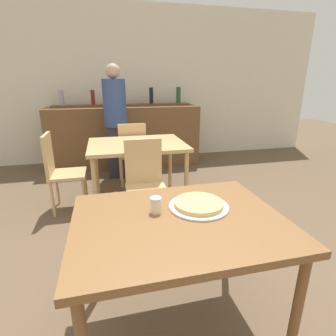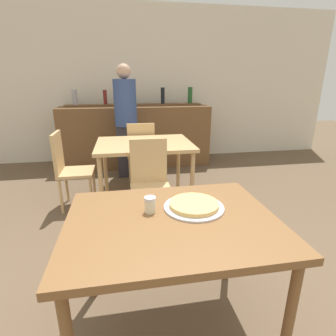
{
  "view_description": "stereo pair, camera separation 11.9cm",
  "coord_description": "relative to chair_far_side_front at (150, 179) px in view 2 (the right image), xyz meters",
  "views": [
    {
      "loc": [
        -0.35,
        -1.19,
        1.47
      ],
      "look_at": [
        0.07,
        0.55,
        0.88
      ],
      "focal_mm": 28.0,
      "sensor_mm": 36.0,
      "label": 1
    },
    {
      "loc": [
        -0.23,
        -1.22,
        1.47
      ],
      "look_at": [
        0.07,
        0.55,
        0.88
      ],
      "focal_mm": 28.0,
      "sensor_mm": 36.0,
      "label": 2
    }
  ],
  "objects": [
    {
      "name": "pizza_tray",
      "position": [
        0.13,
        -1.18,
        0.27
      ],
      "size": [
        0.35,
        0.35,
        0.04
      ],
      "color": "silver",
      "rests_on": "dining_table_near"
    },
    {
      "name": "bar_back_shelf",
      "position": [
        0.0,
        2.35,
        0.59
      ],
      "size": [
        2.39,
        0.24,
        0.32
      ],
      "color": "brown",
      "rests_on": "bar_counter"
    },
    {
      "name": "dining_table_far",
      "position": [
        -0.0,
        0.61,
        0.16
      ],
      "size": [
        1.14,
        0.89,
        0.77
      ],
      "color": "tan",
      "rests_on": "ground_plane"
    },
    {
      "name": "ground_plane",
      "position": [
        -0.01,
        -1.27,
        -0.53
      ],
      "size": [
        16.0,
        16.0,
        0.0
      ],
      "primitive_type": "plane",
      "color": "brown"
    },
    {
      "name": "cheese_shaker",
      "position": [
        -0.12,
        -1.18,
        0.3
      ],
      "size": [
        0.06,
        0.06,
        0.09
      ],
      "color": "beige",
      "rests_on": "dining_table_near"
    },
    {
      "name": "person_standing",
      "position": [
        -0.19,
        1.63,
        0.41
      ],
      "size": [
        0.34,
        0.34,
        1.72
      ],
      "color": "#2D2D38",
      "rests_on": "ground_plane"
    },
    {
      "name": "chair_far_side_back",
      "position": [
        -0.0,
        1.22,
        0.0
      ],
      "size": [
        0.4,
        0.4,
        0.93
      ],
      "rotation": [
        0.0,
        0.0,
        3.14
      ],
      "color": "tan",
      "rests_on": "ground_plane"
    },
    {
      "name": "chair_far_side_front",
      "position": [
        0.0,
        0.0,
        0.0
      ],
      "size": [
        0.4,
        0.4,
        0.93
      ],
      "color": "tan",
      "rests_on": "ground_plane"
    },
    {
      "name": "bar_counter",
      "position": [
        -0.01,
        2.21,
        0.0
      ],
      "size": [
        2.6,
        0.56,
        1.06
      ],
      "color": "brown",
      "rests_on": "ground_plane"
    },
    {
      "name": "chair_far_side_left",
      "position": [
        -0.9,
        0.61,
        0.0
      ],
      "size": [
        0.4,
        0.4,
        0.93
      ],
      "rotation": [
        0.0,
        0.0,
        1.57
      ],
      "color": "tan",
      "rests_on": "ground_plane"
    },
    {
      "name": "dining_table_near",
      "position": [
        -0.01,
        -1.27,
        0.17
      ],
      "size": [
        1.12,
        0.86,
        0.78
      ],
      "color": "brown",
      "rests_on": "ground_plane"
    },
    {
      "name": "wall_back",
      "position": [
        -0.01,
        2.71,
        0.87
      ],
      "size": [
        8.0,
        0.05,
        2.8
      ],
      "color": "silver",
      "rests_on": "ground_plane"
    }
  ]
}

